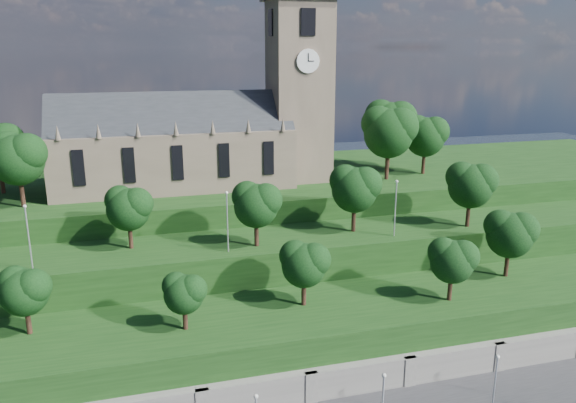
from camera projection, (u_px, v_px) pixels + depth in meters
name	position (u px, v px, depth m)	size (l,w,h in m)	color
retaining_wall	(257.00, 401.00, 51.44)	(160.00, 2.10, 5.00)	slate
embankment_lower	(244.00, 353.00, 56.64)	(160.00, 12.00, 8.00)	#143511
embankment_upper	(225.00, 291.00, 66.33)	(160.00, 10.00, 12.00)	#143511
hilltop	(203.00, 226.00, 85.46)	(160.00, 32.00, 15.00)	#143511
church	(208.00, 131.00, 77.94)	(38.60, 12.35, 27.60)	brown
trees_lower	(304.00, 265.00, 56.30)	(65.21, 8.94, 7.92)	black
trees_upper	(269.00, 197.00, 63.87)	(63.40, 8.15, 8.24)	black
trees_hilltop	(246.00, 137.00, 78.36)	(72.91, 16.72, 10.83)	black
lamp_posts_upper	(227.00, 217.00, 60.88)	(40.36, 0.36, 6.88)	#B2B2B7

